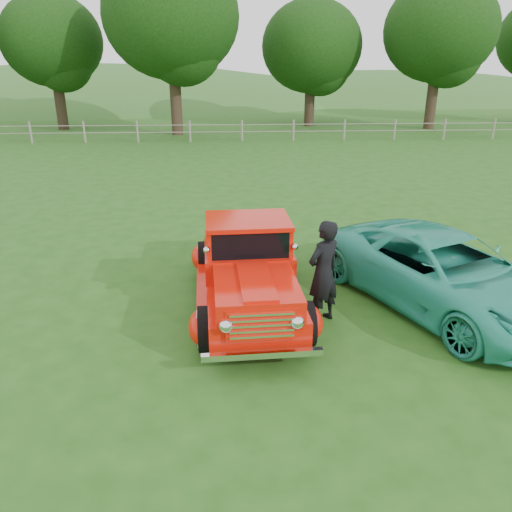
{
  "coord_description": "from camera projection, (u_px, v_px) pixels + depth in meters",
  "views": [
    {
      "loc": [
        -0.83,
        -7.52,
        4.47
      ],
      "look_at": [
        -0.34,
        1.2,
        1.01
      ],
      "focal_mm": 35.0,
      "sensor_mm": 36.0,
      "label": 1
    }
  ],
  "objects": [
    {
      "name": "tree_near_west",
      "position": [
        171.0,
        16.0,
        29.17
      ],
      "size": [
        8.0,
        8.0,
        10.42
      ],
      "color": "black",
      "rests_on": "ground"
    },
    {
      "name": "tree_mid_east",
      "position": [
        440.0,
        31.0,
        32.13
      ],
      "size": [
        7.2,
        7.2,
        9.44
      ],
      "color": "black",
      "rests_on": "ground"
    },
    {
      "name": "distant_hills",
      "position": [
        203.0,
        133.0,
        65.34
      ],
      "size": [
        116.0,
        60.0,
        18.0
      ],
      "color": "#346726",
      "rests_on": "ground"
    },
    {
      "name": "tree_near_east",
      "position": [
        312.0,
        47.0,
        33.92
      ],
      "size": [
        6.8,
        6.8,
        8.33
      ],
      "color": "black",
      "rests_on": "ground"
    },
    {
      "name": "tree_mid_west",
      "position": [
        52.0,
        41.0,
        32.0
      ],
      "size": [
        6.4,
        6.4,
        8.46
      ],
      "color": "black",
      "rests_on": "ground"
    },
    {
      "name": "teal_sedan",
      "position": [
        443.0,
        272.0,
        9.43
      ],
      "size": [
        4.32,
        5.68,
        1.43
      ],
      "primitive_type": "imported",
      "rotation": [
        0.0,
        0.0,
        0.43
      ],
      "color": "teal",
      "rests_on": "ground"
    },
    {
      "name": "fence_line",
      "position": [
        242.0,
        131.0,
        28.87
      ],
      "size": [
        48.0,
        0.12,
        1.2
      ],
      "color": "gray",
      "rests_on": "ground"
    },
    {
      "name": "man",
      "position": [
        323.0,
        272.0,
        8.8
      ],
      "size": [
        0.84,
        0.78,
        1.92
      ],
      "primitive_type": "imported",
      "rotation": [
        0.0,
        0.0,
        3.77
      ],
      "color": "black",
      "rests_on": "ground"
    },
    {
      "name": "red_pickup",
      "position": [
        248.0,
        267.0,
        9.44
      ],
      "size": [
        2.4,
        5.06,
        1.78
      ],
      "rotation": [
        0.0,
        0.0,
        0.05
      ],
      "color": "black",
      "rests_on": "ground"
    },
    {
      "name": "ground",
      "position": [
        280.0,
        335.0,
        8.67
      ],
      "size": [
        140.0,
        140.0,
        0.0
      ],
      "primitive_type": "plane",
      "color": "#204E14",
      "rests_on": "ground"
    }
  ]
}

